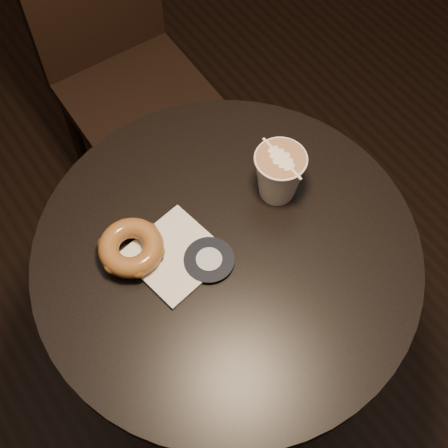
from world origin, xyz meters
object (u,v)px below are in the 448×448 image
object	(u,v)px
latte_cup	(279,175)
doughnut	(131,247)
cafe_table	(226,295)
chair	(116,49)
pastry_bag	(175,255)

from	to	relation	value
latte_cup	doughnut	bearing A→B (deg)	172.02
doughnut	latte_cup	distance (m)	0.30
cafe_table	chair	size ratio (longest dim) A/B	0.80
doughnut	latte_cup	world-z (taller)	latte_cup
pastry_bag	latte_cup	bearing A→B (deg)	-8.20
doughnut	latte_cup	xyz separation A→B (m)	(0.29, -0.04, 0.03)
cafe_table	doughnut	world-z (taller)	doughnut
chair	doughnut	distance (m)	0.79
latte_cup	pastry_bag	bearing A→B (deg)	-178.58
cafe_table	chair	bearing A→B (deg)	76.96
cafe_table	doughnut	xyz separation A→B (m)	(-0.14, 0.09, 0.23)
cafe_table	latte_cup	xyz separation A→B (m)	(0.15, 0.05, 0.25)
pastry_bag	doughnut	bearing A→B (deg)	132.52
chair	latte_cup	size ratio (longest dim) A/B	8.91
chair	doughnut	bearing A→B (deg)	-113.90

